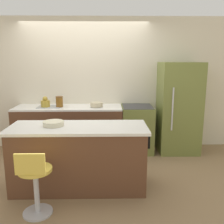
% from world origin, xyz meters
% --- Properties ---
extents(ground_plane, '(14.00, 14.00, 0.00)m').
position_xyz_m(ground_plane, '(0.00, 0.00, 0.00)').
color(ground_plane, '#8E704C').
extents(wall_back, '(8.00, 0.06, 2.60)m').
position_xyz_m(wall_back, '(0.00, 0.69, 1.30)').
color(wall_back, beige).
rests_on(wall_back, ground_plane).
extents(back_counter, '(2.05, 0.64, 0.90)m').
position_xyz_m(back_counter, '(-0.31, 0.34, 0.45)').
color(back_counter, brown).
rests_on(back_counter, ground_plane).
extents(kitchen_island, '(1.89, 0.71, 0.90)m').
position_xyz_m(kitchen_island, '(0.04, -1.08, 0.45)').
color(kitchen_island, brown).
rests_on(kitchen_island, ground_plane).
extents(oven_range, '(0.59, 0.66, 0.90)m').
position_xyz_m(oven_range, '(1.02, 0.34, 0.45)').
color(oven_range, olive).
rests_on(oven_range, ground_plane).
extents(refrigerator, '(0.76, 0.69, 1.73)m').
position_xyz_m(refrigerator, '(1.82, 0.33, 0.87)').
color(refrigerator, olive).
rests_on(refrigerator, ground_plane).
extents(stool_chair, '(0.39, 0.39, 0.81)m').
position_xyz_m(stool_chair, '(-0.39, -1.73, 0.41)').
color(stool_chair, '#B7B7BC').
rests_on(stool_chair, ground_plane).
extents(kettle, '(0.17, 0.17, 0.20)m').
position_xyz_m(kettle, '(-0.73, 0.31, 0.98)').
color(kettle, '#B29333').
rests_on(kettle, back_counter).
extents(mixing_bowl, '(0.24, 0.24, 0.08)m').
position_xyz_m(mixing_bowl, '(0.23, 0.31, 0.94)').
color(mixing_bowl, '#C1B28E').
rests_on(mixing_bowl, back_counter).
extents(canister_jar, '(0.14, 0.14, 0.20)m').
position_xyz_m(canister_jar, '(-0.47, 0.31, 1.00)').
color(canister_jar, brown).
rests_on(canister_jar, back_counter).
extents(fruit_bowl, '(0.28, 0.28, 0.06)m').
position_xyz_m(fruit_bowl, '(-0.30, -1.04, 0.93)').
color(fruit_bowl, beige).
rests_on(fruit_bowl, kitchen_island).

